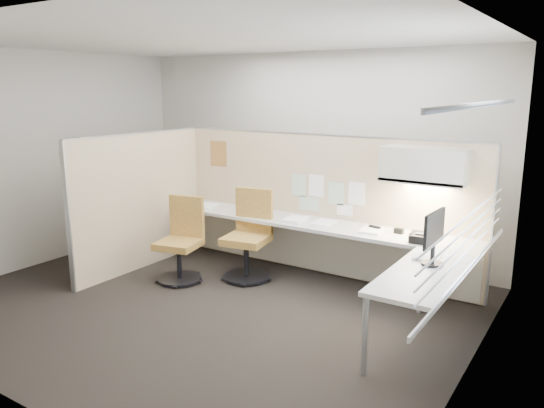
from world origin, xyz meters
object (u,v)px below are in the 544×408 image
Objects in this scene: desk at (330,239)px; monitor at (434,235)px; chair_left at (182,242)px; phone at (419,238)px; chair_right at (249,238)px.

desk is 1.57m from monitor.
desk is 1.81m from chair_left.
phone is (1.04, -0.00, 0.18)m from desk.
phone is at bearing 2.27° from chair_left.
monitor is 0.77m from phone.
monitor reaches higher than chair_right.
monitor is at bearing -25.53° from desk.
desk is at bearing 67.01° from monitor.
chair_right is (0.64, 0.51, 0.03)m from chair_left.
phone is at bearing -0.10° from desk.
chair_left is at bearing -169.82° from phone.
chair_left is 3.07m from monitor.
desk is 7.97× the size of monitor.
chair_left is 0.82m from chair_right.
desk is 17.95× the size of phone.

